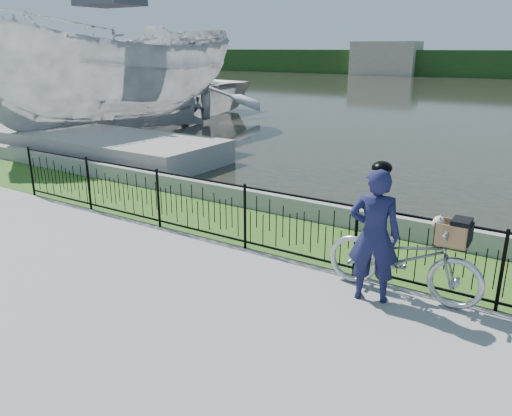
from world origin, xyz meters
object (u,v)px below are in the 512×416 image
Objects in this scene: dock at (84,142)px; cyclist at (374,234)px; boat_near at (116,75)px; boat_far at (140,92)px; bicycle_rig at (404,257)px.

cyclist is (11.47, -4.48, 0.61)m from dock.
boat_near is at bearing 150.51° from cyclist.
boat_far is (-15.99, 11.55, 0.30)m from cyclist.
bicycle_rig is 0.16× the size of boat_far.
boat_near reaches higher than cyclist.
boat_near is at bearing 152.32° from bicycle_rig.
bicycle_rig is 1.11× the size of cyclist.
boat_far reaches higher than cyclist.
boat_near is (-1.29, 2.74, 1.99)m from dock.
dock is at bearing 160.74° from bicycle_rig.
dock is 5.15× the size of cyclist.
cyclist reaches higher than dock.
dock is 4.63× the size of bicycle_rig.
boat_near is 0.92× the size of boat_far.
bicycle_rig reaches higher than dock.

